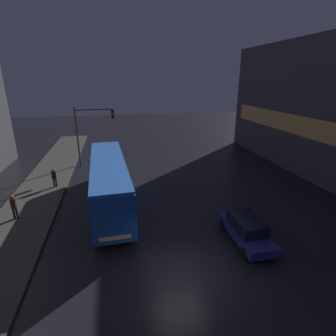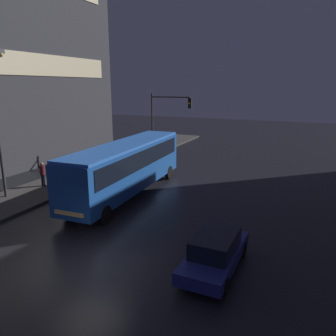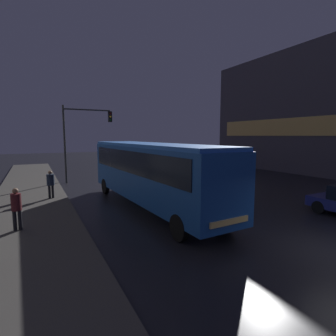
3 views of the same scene
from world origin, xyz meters
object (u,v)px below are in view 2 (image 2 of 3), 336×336
(bus_near, at_px, (127,163))
(traffic_light_main, at_px, (165,116))
(pedestrian_far, at_px, (104,159))
(pedestrian_near, at_px, (42,172))
(car_taxi, at_px, (215,251))

(bus_near, relative_size, traffic_light_main, 1.93)
(traffic_light_main, bearing_deg, bus_near, -79.79)
(pedestrian_far, xyz_separation_m, traffic_light_main, (2.87, 5.81, 3.15))
(pedestrian_near, xyz_separation_m, traffic_light_main, (4.39, 11.03, 3.15))
(pedestrian_near, bearing_deg, car_taxi, -17.47)
(car_taxi, relative_size, pedestrian_near, 2.61)
(pedestrian_near, relative_size, pedestrian_far, 1.02)
(car_taxi, bearing_deg, pedestrian_near, -19.92)
(car_taxi, bearing_deg, pedestrian_far, -39.48)
(bus_near, height_order, pedestrian_far, bus_near)
(bus_near, bearing_deg, car_taxi, 137.87)
(bus_near, distance_m, traffic_light_main, 10.32)
(pedestrian_near, distance_m, traffic_light_main, 12.28)
(car_taxi, xyz_separation_m, traffic_light_main, (-9.49, 16.27, 3.54))
(bus_near, xyz_separation_m, traffic_light_main, (-1.79, 9.93, 2.17))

